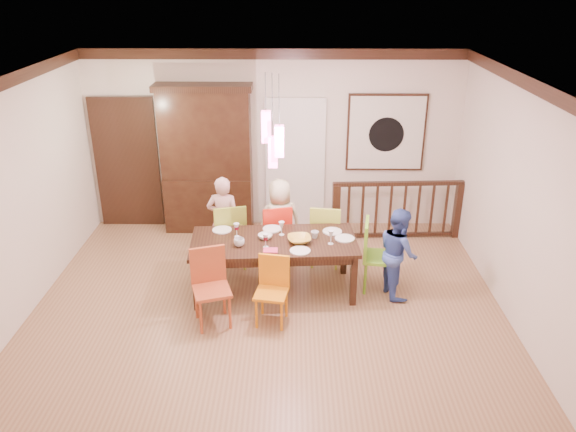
{
  "coord_description": "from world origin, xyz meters",
  "views": [
    {
      "loc": [
        0.32,
        -6.27,
        3.99
      ],
      "look_at": [
        0.25,
        0.43,
        1.04
      ],
      "focal_mm": 35.0,
      "sensor_mm": 36.0,
      "label": 1
    }
  ],
  "objects_px": {
    "chair_far_left": "(229,230)",
    "person_far_left": "(224,220)",
    "dining_table": "(274,246)",
    "balustrade": "(397,209)",
    "china_hutch": "(207,159)",
    "person_end_right": "(398,252)",
    "chair_end_right": "(381,251)",
    "person_far_mid": "(280,222)"
  },
  "relations": [
    {
      "from": "china_hutch",
      "to": "person_far_mid",
      "type": "height_order",
      "value": "china_hutch"
    },
    {
      "from": "person_far_left",
      "to": "dining_table",
      "type": "bearing_deg",
      "value": 138.06
    },
    {
      "from": "person_end_right",
      "to": "person_far_left",
      "type": "bearing_deg",
      "value": 57.73
    },
    {
      "from": "dining_table",
      "to": "balustrade",
      "type": "xyz_separation_m",
      "value": [
        1.91,
        1.65,
        -0.17
      ]
    },
    {
      "from": "dining_table",
      "to": "person_far_left",
      "type": "relative_size",
      "value": 1.67
    },
    {
      "from": "chair_far_left",
      "to": "person_far_mid",
      "type": "bearing_deg",
      "value": 177.26
    },
    {
      "from": "person_far_left",
      "to": "person_end_right",
      "type": "height_order",
      "value": "person_far_left"
    },
    {
      "from": "chair_end_right",
      "to": "person_end_right",
      "type": "xyz_separation_m",
      "value": [
        0.21,
        -0.11,
        0.05
      ]
    },
    {
      "from": "person_end_right",
      "to": "balustrade",
      "type": "bearing_deg",
      "value": -21.47
    },
    {
      "from": "dining_table",
      "to": "chair_end_right",
      "type": "bearing_deg",
      "value": -1.51
    },
    {
      "from": "chair_end_right",
      "to": "person_far_mid",
      "type": "distance_m",
      "value": 1.56
    },
    {
      "from": "chair_end_right",
      "to": "person_end_right",
      "type": "distance_m",
      "value": 0.24
    },
    {
      "from": "china_hutch",
      "to": "balustrade",
      "type": "height_order",
      "value": "china_hutch"
    },
    {
      "from": "chair_end_right",
      "to": "chair_far_left",
      "type": "bearing_deg",
      "value": 81.95
    },
    {
      "from": "person_far_left",
      "to": "person_far_mid",
      "type": "relative_size",
      "value": 1.04
    },
    {
      "from": "balustrade",
      "to": "person_end_right",
      "type": "relative_size",
      "value": 1.71
    },
    {
      "from": "person_far_mid",
      "to": "chair_far_left",
      "type": "bearing_deg",
      "value": -6.29
    },
    {
      "from": "chair_end_right",
      "to": "china_hutch",
      "type": "height_order",
      "value": "china_hutch"
    },
    {
      "from": "person_far_left",
      "to": "person_end_right",
      "type": "relative_size",
      "value": 1.09
    },
    {
      "from": "chair_far_left",
      "to": "person_far_mid",
      "type": "distance_m",
      "value": 0.74
    },
    {
      "from": "dining_table",
      "to": "person_end_right",
      "type": "height_order",
      "value": "person_end_right"
    },
    {
      "from": "dining_table",
      "to": "person_far_mid",
      "type": "relative_size",
      "value": 1.73
    },
    {
      "from": "balustrade",
      "to": "person_far_left",
      "type": "height_order",
      "value": "person_far_left"
    },
    {
      "from": "chair_far_left",
      "to": "person_far_left",
      "type": "distance_m",
      "value": 0.18
    },
    {
      "from": "dining_table",
      "to": "person_far_left",
      "type": "bearing_deg",
      "value": 128.88
    },
    {
      "from": "person_far_left",
      "to": "person_end_right",
      "type": "bearing_deg",
      "value": 165.17
    },
    {
      "from": "chair_far_left",
      "to": "china_hutch",
      "type": "bearing_deg",
      "value": -83.65
    },
    {
      "from": "balustrade",
      "to": "person_far_left",
      "type": "relative_size",
      "value": 1.57
    },
    {
      "from": "chair_far_left",
      "to": "china_hutch",
      "type": "relative_size",
      "value": 0.42
    },
    {
      "from": "person_far_left",
      "to": "chair_end_right",
      "type": "bearing_deg",
      "value": 166.01
    },
    {
      "from": "person_end_right",
      "to": "chair_end_right",
      "type": "bearing_deg",
      "value": 49.61
    },
    {
      "from": "chair_end_right",
      "to": "person_far_left",
      "type": "bearing_deg",
      "value": 79.61
    },
    {
      "from": "chair_end_right",
      "to": "china_hutch",
      "type": "relative_size",
      "value": 0.41
    },
    {
      "from": "dining_table",
      "to": "chair_end_right",
      "type": "height_order",
      "value": "chair_end_right"
    },
    {
      "from": "china_hutch",
      "to": "person_end_right",
      "type": "bearing_deg",
      "value": -36.7
    },
    {
      "from": "china_hutch",
      "to": "person_end_right",
      "type": "xyz_separation_m",
      "value": [
        2.76,
        -2.06,
        -0.59
      ]
    },
    {
      "from": "china_hutch",
      "to": "balustrade",
      "type": "distance_m",
      "value": 3.14
    },
    {
      "from": "balustrade",
      "to": "person_far_mid",
      "type": "distance_m",
      "value": 2.03
    },
    {
      "from": "chair_end_right",
      "to": "person_end_right",
      "type": "relative_size",
      "value": 0.81
    },
    {
      "from": "chair_end_right",
      "to": "balustrade",
      "type": "distance_m",
      "value": 1.67
    },
    {
      "from": "chair_far_left",
      "to": "chair_end_right",
      "type": "bearing_deg",
      "value": 149.54
    },
    {
      "from": "person_far_left",
      "to": "person_far_mid",
      "type": "distance_m",
      "value": 0.82
    }
  ]
}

